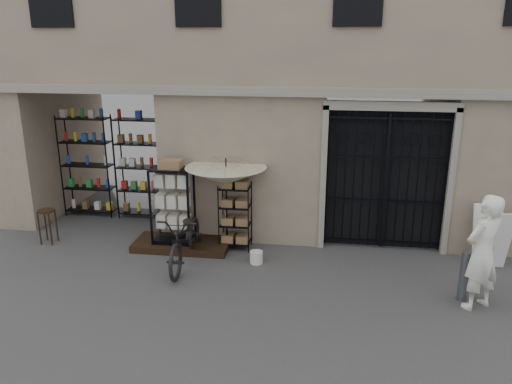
% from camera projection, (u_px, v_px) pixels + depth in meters
% --- Properties ---
extents(ground, '(80.00, 80.00, 0.00)m').
position_uv_depth(ground, '(290.00, 290.00, 8.78)').
color(ground, black).
rests_on(ground, ground).
extents(main_building, '(14.00, 4.00, 9.00)m').
position_uv_depth(main_building, '(307.00, 27.00, 11.24)').
color(main_building, gray).
rests_on(main_building, ground).
extents(shop_recess, '(3.00, 1.70, 3.00)m').
position_uv_depth(shop_recess, '(107.00, 162.00, 11.59)').
color(shop_recess, black).
rests_on(shop_recess, ground).
extents(shop_shelving, '(2.70, 0.50, 2.50)m').
position_uv_depth(shop_shelving, '(115.00, 167.00, 12.14)').
color(shop_shelving, black).
rests_on(shop_shelving, ground).
extents(iron_gate, '(2.50, 0.21, 3.00)m').
position_uv_depth(iron_gate, '(385.00, 178.00, 10.26)').
color(iron_gate, black).
rests_on(iron_gate, ground).
extents(step_platform, '(2.00, 0.90, 0.15)m').
position_uv_depth(step_platform, '(182.00, 244.00, 10.54)').
color(step_platform, black).
rests_on(step_platform, ground).
extents(display_cabinet, '(0.83, 0.56, 1.72)m').
position_uv_depth(display_cabinet, '(173.00, 209.00, 10.30)').
color(display_cabinet, black).
rests_on(display_cabinet, step_platform).
extents(wire_rack, '(0.68, 0.54, 1.41)m').
position_uv_depth(wire_rack, '(235.00, 217.00, 10.36)').
color(wire_rack, black).
rests_on(wire_rack, ground).
extents(market_umbrella, '(1.79, 1.81, 2.35)m').
position_uv_depth(market_umbrella, '(226.00, 171.00, 10.04)').
color(market_umbrella, black).
rests_on(market_umbrella, ground).
extents(white_bucket, '(0.28, 0.28, 0.24)m').
position_uv_depth(white_bucket, '(256.00, 257.00, 9.81)').
color(white_bucket, beige).
rests_on(white_bucket, ground).
extents(bicycle, '(0.76, 1.12, 2.10)m').
position_uv_depth(bicycle, '(187.00, 264.00, 9.79)').
color(bicycle, black).
rests_on(bicycle, ground).
extents(wooden_stool, '(0.42, 0.42, 0.75)m').
position_uv_depth(wooden_stool, '(48.00, 226.00, 10.71)').
color(wooden_stool, black).
rests_on(wooden_stool, ground).
extents(steel_bollard, '(0.18, 0.18, 0.88)m').
position_uv_depth(steel_bollard, '(464.00, 276.00, 8.34)').
color(steel_bollard, slate).
rests_on(steel_bollard, ground).
extents(shopkeeper, '(1.68, 2.00, 0.46)m').
position_uv_depth(shopkeeper, '(475.00, 307.00, 8.24)').
color(shopkeeper, white).
rests_on(shopkeeper, ground).
extents(easel_sign, '(0.62, 0.70, 1.18)m').
position_uv_depth(easel_sign, '(491.00, 237.00, 9.51)').
color(easel_sign, silver).
rests_on(easel_sign, ground).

